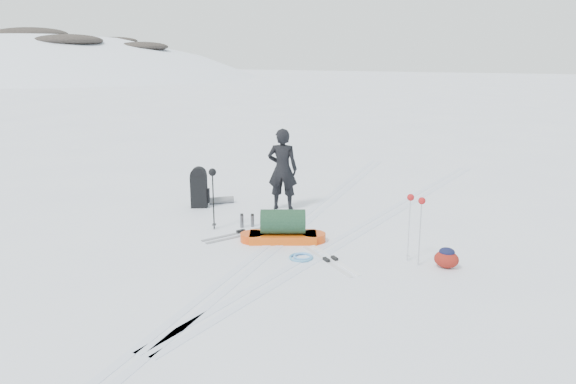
# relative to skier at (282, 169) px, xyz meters

# --- Properties ---
(ground) EXTENTS (200.00, 200.00, 0.00)m
(ground) POSITION_rel_skier_xyz_m (0.96, -1.99, -0.98)
(ground) COLOR white
(ground) RESTS_ON ground
(ski_tracks) EXTENTS (3.38, 17.97, 0.01)m
(ski_tracks) POSITION_rel_skier_xyz_m (1.57, -1.12, -0.98)
(ski_tracks) COLOR silver
(ski_tracks) RESTS_ON ground
(skier) EXTENTS (0.82, 0.65, 1.97)m
(skier) POSITION_rel_skier_xyz_m (0.00, 0.00, 0.00)
(skier) COLOR black
(skier) RESTS_ON ground
(pulk_sled) EXTENTS (1.77, 1.18, 0.66)m
(pulk_sled) POSITION_rel_skier_xyz_m (1.06, -2.19, -0.73)
(pulk_sled) COLOR #E5510D
(pulk_sled) RESTS_ON ground
(expedition_rucksack) EXTENTS (0.83, 1.01, 1.00)m
(expedition_rucksack) POSITION_rel_skier_xyz_m (-1.88, -0.67, -0.52)
(expedition_rucksack) COLOR black
(expedition_rucksack) RESTS_ON ground
(ski_poles_black) EXTENTS (0.16, 0.17, 1.34)m
(ski_poles_black) POSITION_rel_skier_xyz_m (-0.64, -2.08, 0.11)
(ski_poles_black) COLOR black
(ski_poles_black) RESTS_ON ground
(ski_poles_silver) EXTENTS (0.36, 0.28, 1.26)m
(ski_poles_silver) POSITION_rel_skier_xyz_m (3.70, -2.26, 0.07)
(ski_poles_silver) COLOR silver
(ski_poles_silver) RESTS_ON ground
(touring_skis_grey) EXTENTS (1.12, 1.75, 0.07)m
(touring_skis_grey) POSITION_rel_skier_xyz_m (0.10, -2.13, -0.97)
(touring_skis_grey) COLOR #9A9CA2
(touring_skis_grey) RESTS_ON ground
(touring_skis_white) EXTENTS (1.49, 1.28, 0.06)m
(touring_skis_white) POSITION_rel_skier_xyz_m (2.32, -2.81, -0.97)
(touring_skis_white) COLOR silver
(touring_skis_white) RESTS_ON ground
(rope_coil) EXTENTS (0.48, 0.48, 0.05)m
(rope_coil) POSITION_rel_skier_xyz_m (1.79, -2.91, -0.96)
(rope_coil) COLOR #4E95BE
(rope_coil) RESTS_ON ground
(small_daypack) EXTENTS (0.54, 0.52, 0.37)m
(small_daypack) POSITION_rel_skier_xyz_m (4.29, -2.25, -0.80)
(small_daypack) COLOR maroon
(small_daypack) RESTS_ON ground
(thermos_pair) EXTENTS (0.26, 0.24, 0.31)m
(thermos_pair) POSITION_rel_skier_xyz_m (-0.06, -1.66, -0.84)
(thermos_pair) COLOR #57595F
(thermos_pair) RESTS_ON ground
(stuff_sack) EXTENTS (0.36, 0.29, 0.21)m
(stuff_sack) POSITION_rel_skier_xyz_m (0.58, -1.49, -0.88)
(stuff_sack) COLOR black
(stuff_sack) RESTS_ON ground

